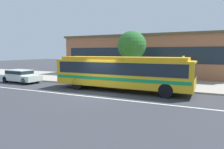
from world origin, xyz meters
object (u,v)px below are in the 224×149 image
Objects in this scene: sedan_behind_bus at (20,75)px; street_tree_near_stop at (132,46)px; bus_stop_sign at (183,68)px; pedestrian_waiting_near_sign at (99,72)px; transit_bus at (121,71)px.

sedan_behind_bus is 11.65m from street_tree_near_stop.
street_tree_near_stop is at bearing 156.55° from bus_stop_sign.
bus_stop_sign is at bearing -23.45° from street_tree_near_stop.
pedestrian_waiting_near_sign is at bearing 171.92° from bus_stop_sign.
pedestrian_waiting_near_sign is 0.33× the size of street_tree_near_stop.
street_tree_near_stop is (-5.02, 2.18, 1.88)m from bus_stop_sign.
pedestrian_waiting_near_sign is at bearing -161.76° from street_tree_near_stop.
street_tree_near_stop reaches higher than sedan_behind_bus.
pedestrian_waiting_near_sign reaches higher than sedan_behind_bus.
street_tree_near_stop reaches higher than pedestrian_waiting_near_sign.
transit_bus is at bearing -39.01° from pedestrian_waiting_near_sign.
street_tree_near_stop is (10.46, 4.17, 2.98)m from sedan_behind_bus.
bus_stop_sign reaches higher than transit_bus.
pedestrian_waiting_near_sign is 0.62× the size of bus_stop_sign.
transit_bus is at bearing -157.63° from bus_stop_sign.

